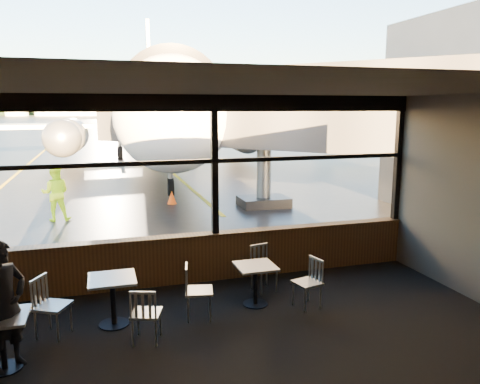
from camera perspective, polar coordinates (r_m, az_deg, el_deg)
name	(u,v)px	position (r m, az deg, el deg)	size (l,w,h in m)	color
ground_plane	(105,120)	(128.42, -16.16, 8.45)	(520.00, 520.00, 0.00)	black
carpet_floor	(270,357)	(6.60, 3.70, -19.39)	(8.00, 6.00, 0.01)	black
ceiling	(274,88)	(5.74, 4.11, 12.48)	(8.00, 6.00, 0.04)	#38332D
wall_back	(433,343)	(3.48, 22.46, -16.62)	(8.00, 0.04, 3.50)	#4E473E
window_sill	(215,257)	(9.06, -3.01, -7.90)	(8.00, 0.28, 0.90)	#503218
window_header	(214,103)	(8.61, -3.19, 10.76)	(8.00, 0.18, 0.30)	black
mullion_centre	(215,166)	(8.67, -3.11, 3.15)	(0.12, 0.12, 2.60)	black
mullion_right	(398,159)	(10.34, 18.70, 3.78)	(0.12, 0.12, 2.60)	black
window_transom	(215,161)	(8.66, -3.12, 3.80)	(8.00, 0.10, 0.08)	black
airliner	(155,69)	(29.85, -10.31, 14.56)	(30.40, 36.49, 11.15)	white
jet_bridge	(283,130)	(14.98, 5.31, 7.55)	(9.64, 11.78, 5.14)	#28292B
cafe_table_near	(255,285)	(7.97, 1.89, -11.28)	(0.63, 0.63, 0.70)	gray
cafe_table_mid	(113,302)	(7.51, -15.21, -12.77)	(0.69, 0.69, 0.76)	#A6A198
cafe_table_left	(3,343)	(6.85, -26.97, -16.12)	(0.65, 0.65, 0.72)	gray
chair_near_e	(307,283)	(7.93, 8.18, -10.96)	(0.46, 0.46, 0.83)	#ACA79B
chair_near_w	(199,292)	(7.49, -5.02, -12.00)	(0.48, 0.48, 0.88)	#B5B1A4
chair_near_n	(264,269)	(8.53, 2.96, -9.30)	(0.46, 0.46, 0.84)	#AAA599
chair_mid_s	(146,314)	(6.92, -11.34, -14.36)	(0.45, 0.45, 0.83)	beige
chair_mid_w	(53,307)	(7.44, -21.88, -12.85)	(0.49, 0.49, 0.90)	#B1AB9F
passenger	(5,306)	(6.66, -26.76, -12.30)	(0.62, 0.40, 1.69)	black
ground_crew	(55,193)	(14.62, -21.58, -0.12)	(0.79, 0.62, 1.63)	#BFF219
cone_nose	(172,197)	(16.21, -8.31, -0.66)	(0.32, 0.32, 0.45)	#FF6808
hangar_mid	(101,103)	(193.38, -16.57, 10.41)	(38.00, 15.00, 10.00)	silver
hangar_right	(253,100)	(196.44, 1.55, 11.10)	(50.00, 20.00, 12.00)	silver
fuel_tank_a	(16,108)	(192.40, -25.61, 9.24)	(8.00, 8.00, 6.00)	silver
fuel_tank_b	(46,108)	(191.20, -22.61, 9.45)	(8.00, 8.00, 6.00)	silver
fuel_tank_c	(74,108)	(190.53, -19.58, 9.65)	(8.00, 8.00, 6.00)	silver
treeline	(100,101)	(218.39, -16.65, 10.61)	(360.00, 3.00, 12.00)	black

